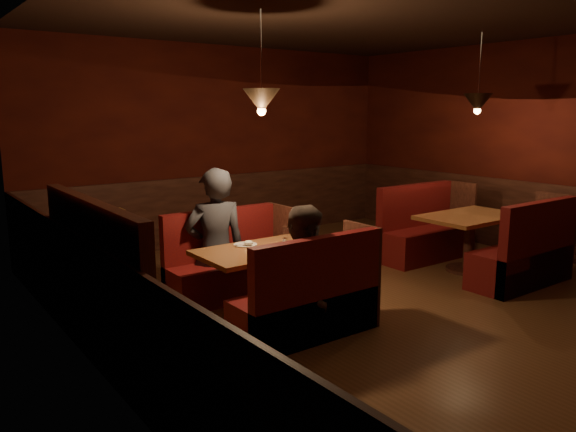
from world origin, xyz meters
TOP-DOWN VIEW (x-y plane):
  - room at (-0.28, 0.04)m, footprint 6.02×7.02m
  - main_table at (-1.30, 0.44)m, footprint 1.24×0.75m
  - main_bench_far at (-1.29, 1.15)m, footprint 1.37×0.49m
  - main_bench_near at (-1.29, -0.26)m, footprint 1.37×0.49m
  - second_table at (1.59, 0.21)m, footprint 1.26×0.80m
  - second_bench_far at (1.62, 0.96)m, footprint 1.39×0.52m
  - second_bench_near at (1.62, -0.54)m, footprint 1.39×0.52m
  - diner_a at (-1.46, 1.10)m, footprint 0.73×0.57m
  - diner_b at (-1.25, -0.18)m, footprint 0.85×0.73m

SIDE VIEW (x-z plane):
  - main_bench_far at x=-1.29m, z-range -0.17..0.76m
  - main_bench_near at x=-1.29m, z-range -0.17..0.76m
  - second_bench_far at x=1.62m, z-range -0.18..0.81m
  - second_bench_near at x=1.62m, z-range -0.18..0.81m
  - main_table at x=-1.30m, z-range 0.08..0.95m
  - second_table at x=1.59m, z-range 0.17..0.88m
  - diner_b at x=-1.25m, z-range 0.00..1.52m
  - diner_a at x=-1.46m, z-range 0.00..1.75m
  - room at x=-0.28m, z-range -0.41..2.51m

